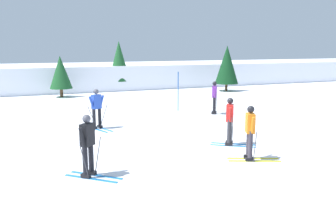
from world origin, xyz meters
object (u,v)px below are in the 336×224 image
Objects in this scene: trail_marker_pole at (178,92)px; conifer_far_centre at (119,61)px; conifer_far_left at (61,72)px; skier_purple at (215,97)px; skier_black at (88,144)px; conifer_far_right at (227,65)px; skier_red at (230,120)px; skier_orange at (250,131)px; skier_blue at (97,108)px.

conifer_far_centre is at bearing 92.33° from trail_marker_pole.
skier_purple is at bearing -56.00° from conifer_far_left.
conifer_far_right reaches higher than skier_black.
skier_purple is at bearing -124.91° from conifer_far_right.
skier_purple is at bearing 41.55° from skier_black.
skier_purple is 10.40m from conifer_far_right.
trail_marker_pole is (-1.37, 1.58, 0.15)m from skier_purple.
skier_orange is at bearing -101.98° from skier_red.
skier_purple is 11.87m from conifer_far_left.
skier_red is 5.42m from skier_black.
conifer_far_left reaches higher than skier_purple.
skier_black is (-5.25, -1.33, -0.00)m from skier_red.
skier_red and skier_black have the same top height.
conifer_far_left is at bearing 91.22° from skier_blue.
skier_black is (-4.88, 0.42, -0.00)m from skier_orange.
skier_red is 16.48m from conifer_far_right.
skier_black is 20.09m from conifer_far_centre.
conifer_far_centre reaches higher than skier_orange.
conifer_far_right is at bearing -6.11° from conifer_far_left.
skier_purple is 1.00× the size of skier_red.
trail_marker_pole is (1.57, 8.93, 0.15)m from skier_orange.
skier_purple is 0.48× the size of conifer_far_right.
conifer_far_left is 0.73× the size of conifer_far_centre.
conifer_far_centre is (6.02, 19.12, 1.44)m from skier_black.
skier_blue is (-3.82, 4.48, -0.00)m from skier_red.
skier_purple is 1.00× the size of skier_orange.
conifer_far_centre reaches higher than skier_red.
skier_blue is 14.14m from conifer_far_centre.
skier_blue is at bearing -88.78° from conifer_far_left.
skier_orange is at bearing -77.91° from conifer_far_left.
skier_orange and skier_black have the same top height.
skier_black is at bearing 175.07° from skier_orange.
conifer_far_centre reaches higher than skier_blue.
skier_blue is 10.97m from conifer_far_left.
skier_red is 1.00× the size of skier_blue.
skier_orange is 9.07m from trail_marker_pole.
conifer_far_centre reaches higher than skier_purple.
conifer_far_left is (1.20, 16.75, 0.82)m from skier_black.
skier_orange is 0.48× the size of conifer_far_right.
conifer_far_right reaches higher than trail_marker_pole.
conifer_far_centre is (4.82, 2.36, 0.62)m from conifer_far_left.
skier_blue is (-6.39, -1.12, -0.00)m from skier_purple.
conifer_far_centre is at bearing 72.53° from skier_black.
skier_red is 1.00× the size of skier_black.
conifer_far_left is at bearing 104.72° from skier_red.
skier_red is (-2.57, -5.60, -0.00)m from skier_purple.
trail_marker_pole is at bearing -136.58° from conifer_far_right.
trail_marker_pole is at bearing -87.67° from conifer_far_centre.
skier_orange is 1.00× the size of skier_black.
trail_marker_pole is 0.54× the size of conifer_far_centre.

